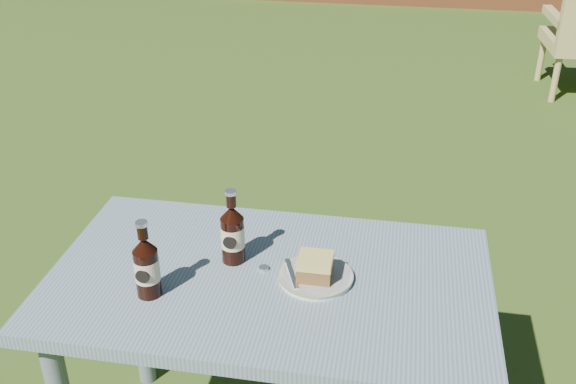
% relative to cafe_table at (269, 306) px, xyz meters
% --- Properties ---
extents(ground, '(80.00, 80.00, 0.00)m').
position_rel_cafe_table_xyz_m(ground, '(0.00, 1.60, -0.62)').
color(ground, '#334916').
extents(cafe_table, '(1.20, 0.70, 0.72)m').
position_rel_cafe_table_xyz_m(cafe_table, '(0.00, 0.00, 0.00)').
color(cafe_table, slate).
rests_on(cafe_table, ground).
extents(plate, '(0.20, 0.20, 0.01)m').
position_rel_cafe_table_xyz_m(plate, '(0.13, 0.01, 0.11)').
color(plate, silver).
rests_on(plate, cafe_table).
extents(cake_slice, '(0.09, 0.09, 0.06)m').
position_rel_cafe_table_xyz_m(cake_slice, '(0.13, 0.00, 0.15)').
color(cake_slice, brown).
rests_on(cake_slice, plate).
extents(fork, '(0.06, 0.14, 0.00)m').
position_rel_cafe_table_xyz_m(fork, '(0.06, 0.00, 0.12)').
color(fork, silver).
rests_on(fork, plate).
extents(cola_bottle_near, '(0.07, 0.07, 0.22)m').
position_rel_cafe_table_xyz_m(cola_bottle_near, '(-0.11, 0.06, 0.19)').
color(cola_bottle_near, black).
rests_on(cola_bottle_near, cafe_table).
extents(cola_bottle_far, '(0.07, 0.07, 0.22)m').
position_rel_cafe_table_xyz_m(cola_bottle_far, '(-0.29, -0.13, 0.19)').
color(cola_bottle_far, black).
rests_on(cola_bottle_far, cafe_table).
extents(bottle_cap, '(0.03, 0.03, 0.01)m').
position_rel_cafe_table_xyz_m(bottle_cap, '(-0.02, 0.03, 0.11)').
color(bottle_cap, silver).
rests_on(bottle_cap, cafe_table).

